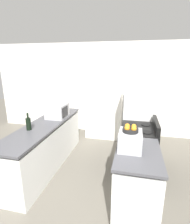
{
  "coord_description": "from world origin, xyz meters",
  "views": [
    {
      "loc": [
        0.79,
        -1.58,
        2.06
      ],
      "look_at": [
        0.0,
        1.87,
        1.05
      ],
      "focal_mm": 28.0,
      "sensor_mm": 36.0,
      "label": 1
    }
  ],
  "objects_px": {
    "stove": "(137,150)",
    "toaster_oven": "(130,141)",
    "wine_bottle": "(28,123)",
    "microwave": "(57,111)",
    "fruit_bowl": "(130,129)",
    "pantry_cabinet": "(104,103)",
    "refrigerator": "(139,118)"
  },
  "relations": [
    {
      "from": "refrigerator",
      "to": "microwave",
      "type": "distance_m",
      "value": 1.82
    },
    {
      "from": "microwave",
      "to": "toaster_oven",
      "type": "relative_size",
      "value": 1.2
    },
    {
      "from": "stove",
      "to": "microwave",
      "type": "distance_m",
      "value": 1.83
    },
    {
      "from": "pantry_cabinet",
      "to": "toaster_oven",
      "type": "height_order",
      "value": "pantry_cabinet"
    },
    {
      "from": "stove",
      "to": "fruit_bowl",
      "type": "height_order",
      "value": "fruit_bowl"
    },
    {
      "from": "pantry_cabinet",
      "to": "refrigerator",
      "type": "distance_m",
      "value": 1.21
    },
    {
      "from": "microwave",
      "to": "fruit_bowl",
      "type": "height_order",
      "value": "fruit_bowl"
    },
    {
      "from": "microwave",
      "to": "wine_bottle",
      "type": "distance_m",
      "value": 0.81
    },
    {
      "from": "pantry_cabinet",
      "to": "wine_bottle",
      "type": "bearing_deg",
      "value": -114.83
    },
    {
      "from": "wine_bottle",
      "to": "fruit_bowl",
      "type": "bearing_deg",
      "value": -10.18
    },
    {
      "from": "toaster_oven",
      "to": "fruit_bowl",
      "type": "relative_size",
      "value": 1.8
    },
    {
      "from": "microwave",
      "to": "pantry_cabinet",
      "type": "bearing_deg",
      "value": 59.13
    },
    {
      "from": "microwave",
      "to": "toaster_oven",
      "type": "bearing_deg",
      "value": -35.23
    },
    {
      "from": "refrigerator",
      "to": "toaster_oven",
      "type": "distance_m",
      "value": 1.69
    },
    {
      "from": "refrigerator",
      "to": "microwave",
      "type": "height_order",
      "value": "refrigerator"
    },
    {
      "from": "wine_bottle",
      "to": "toaster_oven",
      "type": "relative_size",
      "value": 0.8
    },
    {
      "from": "microwave",
      "to": "toaster_oven",
      "type": "distance_m",
      "value": 1.93
    },
    {
      "from": "microwave",
      "to": "refrigerator",
      "type": "bearing_deg",
      "value": 18.17
    },
    {
      "from": "pantry_cabinet",
      "to": "toaster_oven",
      "type": "relative_size",
      "value": 5.06
    },
    {
      "from": "refrigerator",
      "to": "wine_bottle",
      "type": "xyz_separation_m",
      "value": [
        -1.91,
        -1.35,
        0.18
      ]
    },
    {
      "from": "wine_bottle",
      "to": "stove",
      "type": "bearing_deg",
      "value": 15.4
    },
    {
      "from": "stove",
      "to": "toaster_oven",
      "type": "xyz_separation_m",
      "value": [
        -0.14,
        -0.84,
        0.57
      ]
    },
    {
      "from": "stove",
      "to": "refrigerator",
      "type": "distance_m",
      "value": 0.92
    },
    {
      "from": "wine_bottle",
      "to": "fruit_bowl",
      "type": "relative_size",
      "value": 1.45
    },
    {
      "from": "pantry_cabinet",
      "to": "stove",
      "type": "distance_m",
      "value": 1.91
    },
    {
      "from": "refrigerator",
      "to": "stove",
      "type": "bearing_deg",
      "value": -90.75
    },
    {
      "from": "fruit_bowl",
      "to": "toaster_oven",
      "type": "bearing_deg",
      "value": -66.82
    },
    {
      "from": "wine_bottle",
      "to": "fruit_bowl",
      "type": "xyz_separation_m",
      "value": [
        1.75,
        -0.32,
        0.17
      ]
    },
    {
      "from": "wine_bottle",
      "to": "toaster_oven",
      "type": "height_order",
      "value": "wine_bottle"
    },
    {
      "from": "microwave",
      "to": "wine_bottle",
      "type": "xyz_separation_m",
      "value": [
        -0.19,
        -0.79,
        -0.03
      ]
    },
    {
      "from": "toaster_oven",
      "to": "refrigerator",
      "type": "bearing_deg",
      "value": 84.9
    },
    {
      "from": "wine_bottle",
      "to": "fruit_bowl",
      "type": "distance_m",
      "value": 1.79
    }
  ]
}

